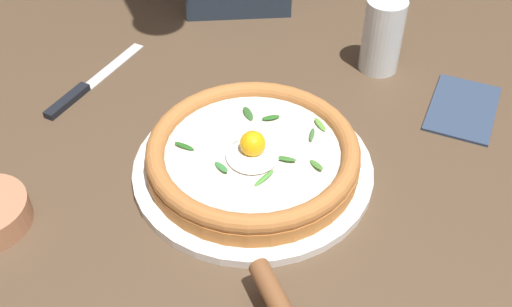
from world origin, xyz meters
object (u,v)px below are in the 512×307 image
object	(u,v)px
table_knife	(83,89)
folded_napkin	(463,107)
pizza	(256,154)
drinking_glass	(382,40)

from	to	relation	value
table_knife	folded_napkin	xyz separation A→B (m)	(0.02, 0.56, 0.00)
pizza	folded_napkin	distance (m)	0.33
table_knife	folded_napkin	world-z (taller)	table_knife
pizza	table_knife	world-z (taller)	pizza
table_knife	pizza	bearing A→B (deg)	58.73
pizza	folded_napkin	world-z (taller)	pizza
pizza	table_knife	bearing A→B (deg)	-121.27
drinking_glass	pizza	bearing A→B (deg)	-36.87
pizza	table_knife	distance (m)	0.31
drinking_glass	folded_napkin	world-z (taller)	drinking_glass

